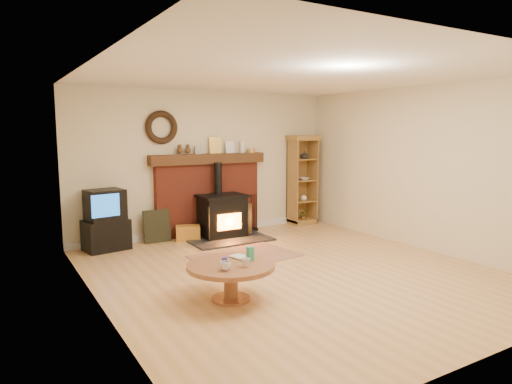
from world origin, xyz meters
TOP-DOWN VIEW (x-y plane):
  - ground at (0.00, 0.00)m, footprint 5.50×5.50m
  - room_shell at (-0.02, 0.09)m, footprint 5.02×5.52m
  - chimney_breast at (0.00, 2.67)m, footprint 2.20×0.22m
  - wood_stove at (0.09, 2.28)m, footprint 1.40×1.00m
  - area_rug at (-0.17, 1.00)m, footprint 1.61×1.20m
  - tv_unit at (-1.89, 2.47)m, footprint 0.73×0.57m
  - curio_cabinet at (2.03, 2.55)m, footprint 0.58×0.42m
  - firelog_box at (-0.53, 2.40)m, footprint 0.47×0.38m
  - leaning_painting at (-1.02, 2.55)m, footprint 0.47×0.12m
  - fire_tools at (0.87, 2.50)m, footprint 0.16×0.16m
  - coffee_table at (-1.19, -0.49)m, footprint 0.99×0.99m

SIDE VIEW (x-z plane):
  - ground at x=0.00m, z-range 0.00..0.00m
  - area_rug at x=-0.17m, z-range 0.00..0.01m
  - firelog_box at x=-0.53m, z-range 0.00..0.26m
  - fire_tools at x=0.87m, z-range -0.22..0.48m
  - leaning_painting at x=-1.02m, z-range 0.00..0.56m
  - coffee_table at x=-1.19m, z-range 0.05..0.63m
  - wood_stove at x=0.09m, z-range -0.29..1.04m
  - tv_unit at x=-1.89m, z-range -0.02..0.95m
  - chimney_breast at x=0.00m, z-range -0.09..1.69m
  - curio_cabinet at x=2.03m, z-range 0.00..1.80m
  - room_shell at x=-0.02m, z-range 0.41..3.02m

